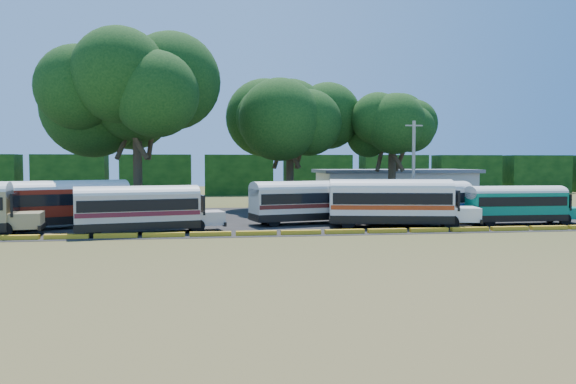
{
  "coord_description": "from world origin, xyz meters",
  "views": [
    {
      "loc": [
        -4.73,
        -35.85,
        4.82
      ],
      "look_at": [
        1.35,
        6.0,
        2.6
      ],
      "focal_mm": 35.0,
      "sensor_mm": 36.0,
      "label": 1
    }
  ],
  "objects": [
    {
      "name": "asphalt_strip",
      "position": [
        1.0,
        12.0,
        0.01
      ],
      "size": [
        64.0,
        24.0,
        0.02
      ],
      "primitive_type": "cube",
      "color": "black",
      "rests_on": "ground"
    },
    {
      "name": "curb",
      "position": [
        -0.0,
        1.0,
        0.15
      ],
      "size": [
        53.7,
        0.45,
        0.3
      ],
      "color": "yellow",
      "rests_on": "ground"
    },
    {
      "name": "bus_white_red",
      "position": [
        8.95,
        4.03,
        2.03
      ],
      "size": [
        11.24,
        4.78,
        3.59
      ],
      "rotation": [
        0.0,
        0.0,
        -0.2
      ],
      "color": "black",
      "rests_on": "ground"
    },
    {
      "name": "bus_red",
      "position": [
        -14.75,
        7.27,
        2.02
      ],
      "size": [
        10.83,
        6.77,
        3.52
      ],
      "rotation": [
        0.0,
        0.0,
        0.42
      ],
      "color": "black",
      "rests_on": "ground"
    },
    {
      "name": "bus_cream_east",
      "position": [
        3.06,
        7.4,
        1.92
      ],
      "size": [
        10.62,
        4.89,
        3.39
      ],
      "rotation": [
        0.0,
        0.0,
        0.24
      ],
      "color": "black",
      "rests_on": "ground"
    },
    {
      "name": "tree_west",
      "position": [
        -10.83,
        15.74,
        11.39
      ],
      "size": [
        12.87,
        12.87,
        16.14
      ],
      "color": "#392B1C",
      "rests_on": "ground"
    },
    {
      "name": "tree_east",
      "position": [
        14.7,
        21.28,
        8.8
      ],
      "size": [
        8.13,
        8.13,
        11.85
      ],
      "color": "#392B1C",
      "rests_on": "ground"
    },
    {
      "name": "ground",
      "position": [
        0.0,
        0.0,
        0.0
      ],
      "size": [
        160.0,
        160.0,
        0.0
      ],
      "primitive_type": "plane",
      "color": "#3B4B19",
      "rests_on": "ground"
    },
    {
      "name": "terminal_building",
      "position": [
        18.0,
        30.0,
        2.03
      ],
      "size": [
        19.0,
        9.0,
        4.0
      ],
      "color": "beige",
      "rests_on": "ground"
    },
    {
      "name": "tree_center",
      "position": [
        3.93,
        22.31,
        9.49
      ],
      "size": [
        10.95,
        10.95,
        13.54
      ],
      "color": "#392B1C",
      "rests_on": "ground"
    },
    {
      "name": "treeline_backdrop",
      "position": [
        0.0,
        48.0,
        3.0
      ],
      "size": [
        130.0,
        4.0,
        6.0
      ],
      "color": "black",
      "rests_on": "ground"
    },
    {
      "name": "utility_pole",
      "position": [
        13.85,
        12.82,
        4.41
      ],
      "size": [
        1.6,
        0.3,
        8.6
      ],
      "color": "gray",
      "rests_on": "ground"
    },
    {
      "name": "bus_teal",
      "position": [
        19.23,
        4.61,
        1.74
      ],
      "size": [
        9.22,
        2.37,
        3.03
      ],
      "rotation": [
        0.0,
        0.0,
        -0.0
      ],
      "color": "black",
      "rests_on": "ground"
    },
    {
      "name": "bus_white_blue",
      "position": [
        11.96,
        6.39,
        1.89
      ],
      "size": [
        10.4,
        3.73,
        3.34
      ],
      "rotation": [
        0.0,
        0.0,
        0.12
      ],
      "color": "black",
      "rests_on": "ground"
    },
    {
      "name": "bus_cream_west",
      "position": [
        -9.15,
        2.95,
        1.85
      ],
      "size": [
        10.23,
        4.55,
        3.27
      ],
      "rotation": [
        0.0,
        0.0,
        0.22
      ],
      "color": "black",
      "rests_on": "ground"
    }
  ]
}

